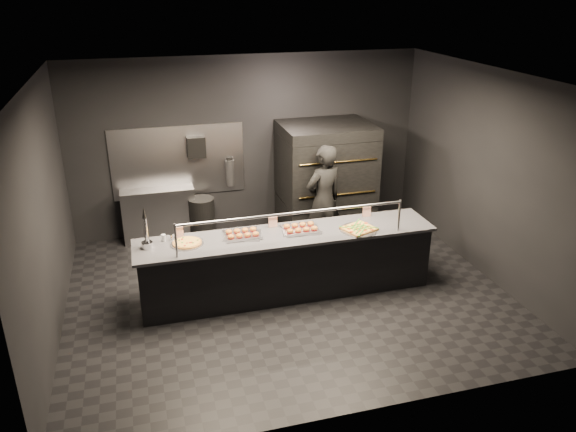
{
  "coord_description": "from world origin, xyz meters",
  "views": [
    {
      "loc": [
        -1.84,
        -6.67,
        4.09
      ],
      "look_at": [
        0.07,
        0.2,
        1.09
      ],
      "focal_mm": 35.0,
      "sensor_mm": 36.0,
      "label": 1
    }
  ],
  "objects_px": {
    "worker": "(323,200)",
    "square_pizza": "(359,229)",
    "towel_dispenser": "(196,147)",
    "slider_tray_a": "(242,234)",
    "trash_bin": "(202,218)",
    "fire_extinguisher": "(230,172)",
    "slider_tray_b": "(301,228)",
    "prep_shelf": "(159,214)",
    "service_counter": "(287,264)",
    "pizza_oven": "(325,179)",
    "round_pizza": "(187,243)",
    "beer_tap": "(146,237)"
  },
  "relations": [
    {
      "from": "fire_extinguisher",
      "to": "square_pizza",
      "type": "xyz_separation_m",
      "value": [
        1.33,
        -2.55,
        -0.12
      ]
    },
    {
      "from": "round_pizza",
      "to": "slider_tray_b",
      "type": "bearing_deg",
      "value": 0.59
    },
    {
      "from": "pizza_oven",
      "to": "slider_tray_a",
      "type": "xyz_separation_m",
      "value": [
        -1.8,
        -1.81,
        -0.02
      ]
    },
    {
      "from": "towel_dispenser",
      "to": "slider_tray_b",
      "type": "bearing_deg",
      "value": -64.67
    },
    {
      "from": "fire_extinguisher",
      "to": "round_pizza",
      "type": "relative_size",
      "value": 1.16
    },
    {
      "from": "trash_bin",
      "to": "worker",
      "type": "relative_size",
      "value": 0.4
    },
    {
      "from": "square_pizza",
      "to": "trash_bin",
      "type": "xyz_separation_m",
      "value": [
        -1.88,
        2.31,
        -0.58
      ]
    },
    {
      "from": "service_counter",
      "to": "prep_shelf",
      "type": "xyz_separation_m",
      "value": [
        -1.6,
        2.32,
        -0.01
      ]
    },
    {
      "from": "pizza_oven",
      "to": "round_pizza",
      "type": "distance_m",
      "value": 3.15
    },
    {
      "from": "slider_tray_a",
      "to": "trash_bin",
      "type": "xyz_separation_m",
      "value": [
        -0.3,
        2.06,
        -0.59
      ]
    },
    {
      "from": "service_counter",
      "to": "prep_shelf",
      "type": "distance_m",
      "value": 2.82
    },
    {
      "from": "slider_tray_b",
      "to": "beer_tap",
      "type": "bearing_deg",
      "value": 179.91
    },
    {
      "from": "service_counter",
      "to": "pizza_oven",
      "type": "bearing_deg",
      "value": 57.73
    },
    {
      "from": "round_pizza",
      "to": "fire_extinguisher",
      "type": "bearing_deg",
      "value": 67.22
    },
    {
      "from": "towel_dispenser",
      "to": "slider_tray_a",
      "type": "xyz_separation_m",
      "value": [
        0.3,
        -2.3,
        -0.6
      ]
    },
    {
      "from": "slider_tray_a",
      "to": "slider_tray_b",
      "type": "bearing_deg",
      "value": -2.64
    },
    {
      "from": "pizza_oven",
      "to": "square_pizza",
      "type": "bearing_deg",
      "value": -96.05
    },
    {
      "from": "beer_tap",
      "to": "square_pizza",
      "type": "height_order",
      "value": "beer_tap"
    },
    {
      "from": "towel_dispenser",
      "to": "worker",
      "type": "bearing_deg",
      "value": -35.54
    },
    {
      "from": "beer_tap",
      "to": "slider_tray_b",
      "type": "relative_size",
      "value": 1.02
    },
    {
      "from": "towel_dispenser",
      "to": "service_counter",
      "type": "bearing_deg",
      "value": -69.37
    },
    {
      "from": "slider_tray_a",
      "to": "beer_tap",
      "type": "bearing_deg",
      "value": -178.44
    },
    {
      "from": "slider_tray_b",
      "to": "slider_tray_a",
      "type": "bearing_deg",
      "value": 177.36
    },
    {
      "from": "round_pizza",
      "to": "service_counter",
      "type": "bearing_deg",
      "value": -1.65
    },
    {
      "from": "square_pizza",
      "to": "worker",
      "type": "bearing_deg",
      "value": 93.8
    },
    {
      "from": "round_pizza",
      "to": "slider_tray_a",
      "type": "height_order",
      "value": "slider_tray_a"
    },
    {
      "from": "prep_shelf",
      "to": "round_pizza",
      "type": "height_order",
      "value": "round_pizza"
    },
    {
      "from": "pizza_oven",
      "to": "service_counter",
      "type": "bearing_deg",
      "value": -122.27
    },
    {
      "from": "pizza_oven",
      "to": "slider_tray_b",
      "type": "bearing_deg",
      "value": -118.31
    },
    {
      "from": "towel_dispenser",
      "to": "round_pizza",
      "type": "bearing_deg",
      "value": -100.64
    },
    {
      "from": "slider_tray_b",
      "to": "round_pizza",
      "type": "bearing_deg",
      "value": -179.41
    },
    {
      "from": "prep_shelf",
      "to": "service_counter",
      "type": "bearing_deg",
      "value": -55.41
    },
    {
      "from": "towel_dispenser",
      "to": "slider_tray_a",
      "type": "bearing_deg",
      "value": -82.57
    },
    {
      "from": "fire_extinguisher",
      "to": "slider_tray_b",
      "type": "distance_m",
      "value": 2.41
    },
    {
      "from": "round_pizza",
      "to": "worker",
      "type": "height_order",
      "value": "worker"
    },
    {
      "from": "round_pizza",
      "to": "trash_bin",
      "type": "xyz_separation_m",
      "value": [
        0.44,
        2.12,
        -0.57
      ]
    },
    {
      "from": "prep_shelf",
      "to": "slider_tray_b",
      "type": "height_order",
      "value": "slider_tray_b"
    },
    {
      "from": "towel_dispenser",
      "to": "square_pizza",
      "type": "distance_m",
      "value": 3.22
    },
    {
      "from": "slider_tray_a",
      "to": "slider_tray_b",
      "type": "relative_size",
      "value": 1.02
    },
    {
      "from": "worker",
      "to": "square_pizza",
      "type": "bearing_deg",
      "value": 75.42
    },
    {
      "from": "prep_shelf",
      "to": "worker",
      "type": "bearing_deg",
      "value": -25.93
    },
    {
      "from": "towel_dispenser",
      "to": "slider_tray_a",
      "type": "relative_size",
      "value": 0.62
    },
    {
      "from": "towel_dispenser",
      "to": "trash_bin",
      "type": "relative_size",
      "value": 0.48
    },
    {
      "from": "slider_tray_a",
      "to": "square_pizza",
      "type": "height_order",
      "value": "slider_tray_a"
    },
    {
      "from": "fire_extinguisher",
      "to": "square_pizza",
      "type": "height_order",
      "value": "fire_extinguisher"
    },
    {
      "from": "fire_extinguisher",
      "to": "slider_tray_b",
      "type": "bearing_deg",
      "value": -76.67
    },
    {
      "from": "beer_tap",
      "to": "slider_tray_b",
      "type": "xyz_separation_m",
      "value": [
        2.05,
        -0.0,
        -0.13
      ]
    },
    {
      "from": "towel_dispenser",
      "to": "fire_extinguisher",
      "type": "relative_size",
      "value": 0.69
    },
    {
      "from": "towel_dispenser",
      "to": "fire_extinguisher",
      "type": "xyz_separation_m",
      "value": [
        0.55,
        0.01,
        -0.49
      ]
    },
    {
      "from": "service_counter",
      "to": "slider_tray_b",
      "type": "bearing_deg",
      "value": 14.87
    }
  ]
}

